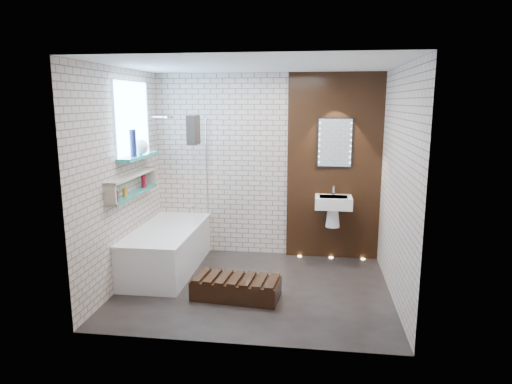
# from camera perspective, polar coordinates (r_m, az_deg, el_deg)

# --- Properties ---
(ground) EXTENTS (3.20, 3.20, 0.00)m
(ground) POSITION_cam_1_polar(r_m,az_deg,el_deg) (5.58, -0.21, -11.96)
(ground) COLOR black
(ground) RESTS_ON ground
(room_shell) EXTENTS (3.24, 3.20, 2.60)m
(room_shell) POSITION_cam_1_polar(r_m,az_deg,el_deg) (5.21, -0.22, 1.30)
(room_shell) COLOR #C1A999
(room_shell) RESTS_ON ground
(walnut_panel) EXTENTS (1.30, 0.06, 2.60)m
(walnut_panel) POSITION_cam_1_polar(r_m,az_deg,el_deg) (6.42, 9.78, 3.04)
(walnut_panel) COLOR black
(walnut_panel) RESTS_ON ground
(clerestory_window) EXTENTS (0.18, 1.00, 0.94)m
(clerestory_window) POSITION_cam_1_polar(r_m,az_deg,el_deg) (5.89, -15.19, 7.96)
(clerestory_window) COLOR #7FADE0
(clerestory_window) RESTS_ON room_shell
(display_niche) EXTENTS (0.14, 1.30, 0.26)m
(display_niche) POSITION_cam_1_polar(r_m,az_deg,el_deg) (5.77, -15.23, 0.88)
(display_niche) COLOR teal
(display_niche) RESTS_ON room_shell
(bathtub) EXTENTS (0.79, 1.74, 0.70)m
(bathtub) POSITION_cam_1_polar(r_m,az_deg,el_deg) (6.16, -11.08, -7.01)
(bathtub) COLOR white
(bathtub) RESTS_ON ground
(bath_screen) EXTENTS (0.01, 0.78, 1.40)m
(bath_screen) POSITION_cam_1_polar(r_m,az_deg,el_deg) (6.24, -7.05, 2.70)
(bath_screen) COLOR white
(bath_screen) RESTS_ON bathtub
(towel) EXTENTS (0.11, 0.29, 0.37)m
(towel) POSITION_cam_1_polar(r_m,az_deg,el_deg) (5.90, -7.89, 7.75)
(towel) COLOR #2A2321
(towel) RESTS_ON bath_screen
(shower_head) EXTENTS (0.18, 0.18, 0.02)m
(shower_head) POSITION_cam_1_polar(r_m,az_deg,el_deg) (6.36, -10.87, 9.26)
(shower_head) COLOR silver
(shower_head) RESTS_ON room_shell
(washbasin) EXTENTS (0.50, 0.36, 0.58)m
(washbasin) POSITION_cam_1_polar(r_m,az_deg,el_deg) (6.32, 9.69, -1.80)
(washbasin) COLOR white
(washbasin) RESTS_ON walnut_panel
(led_mirror) EXTENTS (0.50, 0.02, 0.70)m
(led_mirror) POSITION_cam_1_polar(r_m,az_deg,el_deg) (6.34, 9.90, 6.12)
(led_mirror) COLOR black
(led_mirror) RESTS_ON walnut_panel
(walnut_step) EXTENTS (1.02, 0.53, 0.22)m
(walnut_step) POSITION_cam_1_polar(r_m,az_deg,el_deg) (5.29, -2.52, -12.04)
(walnut_step) COLOR black
(walnut_step) RESTS_ON ground
(niche_bottles) EXTENTS (0.07, 0.91, 0.17)m
(niche_bottles) POSITION_cam_1_polar(r_m,az_deg,el_deg) (5.81, -15.10, 0.66)
(niche_bottles) COLOR maroon
(niche_bottles) RESTS_ON display_niche
(sill_vases) EXTENTS (0.19, 0.36, 0.33)m
(sill_vases) POSITION_cam_1_polar(r_m,az_deg,el_deg) (5.86, -14.53, 5.62)
(sill_vases) COLOR #16193D
(sill_vases) RESTS_ON clerestory_window
(floor_uplights) EXTENTS (0.96, 0.06, 0.01)m
(floor_uplights) POSITION_cam_1_polar(r_m,az_deg,el_deg) (6.66, 9.43, -8.14)
(floor_uplights) COLOR #FFD899
(floor_uplights) RESTS_ON ground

